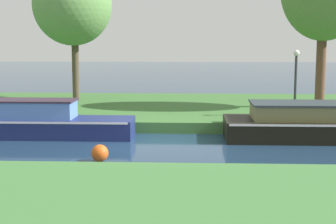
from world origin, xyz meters
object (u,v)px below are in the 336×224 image
object	(u,v)px
black_barge	(327,124)
lamp_post	(296,74)
willow_tree_centre	(73,5)
navy_narrowboat	(9,120)
channel_buoy	(100,153)

from	to	relation	value
black_barge	lamp_post	world-z (taller)	lamp_post
willow_tree_centre	navy_narrowboat	bearing A→B (deg)	-95.95
black_barge	lamp_post	bearing A→B (deg)	102.92
willow_tree_centre	lamp_post	bearing A→B (deg)	-24.69
navy_narrowboat	black_barge	bearing A→B (deg)	0.00
black_barge	willow_tree_centre	xyz separation A→B (m)	(-10.18, 6.98, 4.39)
black_barge	channel_buoy	world-z (taller)	black_barge
black_barge	willow_tree_centre	bearing A→B (deg)	145.59
navy_narrowboat	lamp_post	distance (m)	10.73
navy_narrowboat	lamp_post	world-z (taller)	lamp_post
navy_narrowboat	channel_buoy	xyz separation A→B (m)	(3.81, -3.54, -0.35)
navy_narrowboat	willow_tree_centre	world-z (taller)	willow_tree_centre
willow_tree_centre	lamp_post	distance (m)	10.95
black_barge	lamp_post	distance (m)	3.03
willow_tree_centre	channel_buoy	size ratio (longest dim) A/B	13.41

